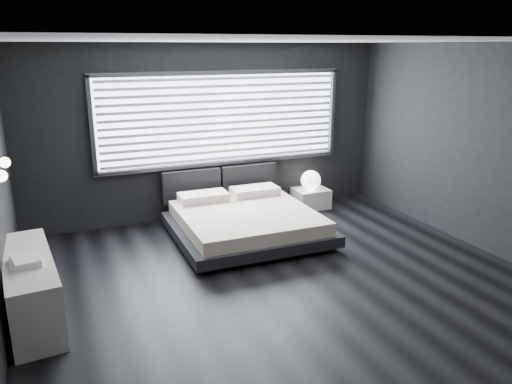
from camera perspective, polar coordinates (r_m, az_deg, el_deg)
name	(u,v)px	position (r m, az deg, el deg)	size (l,w,h in m)	color
room	(285,169)	(5.68, 3.34, 2.61)	(6.04, 6.00, 2.80)	black
window	(223,119)	(8.16, -3.78, 8.34)	(4.14, 0.09, 1.52)	white
headboard	(220,182)	(8.29, -4.08, 1.12)	(1.96, 0.16, 0.52)	black
sconce_near	(1,176)	(5.14, -27.15, 1.63)	(0.18, 0.11, 0.11)	silver
sconce_far	(4,162)	(5.73, -26.81, 3.03)	(0.18, 0.11, 0.11)	silver
bed	(246,221)	(7.37, -1.17, -3.38)	(2.13, 2.03, 0.55)	black
nightstand	(311,198)	(8.83, 6.29, -0.70)	(0.58, 0.48, 0.34)	white
orb_lamp	(311,180)	(8.69, 6.28, 1.35)	(0.34, 0.34, 0.34)	white
dresser	(31,287)	(5.77, -24.32, -9.89)	(0.62, 1.72, 0.67)	white
book_stack	(25,261)	(5.46, -24.88, -7.15)	(0.32, 0.40, 0.08)	white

